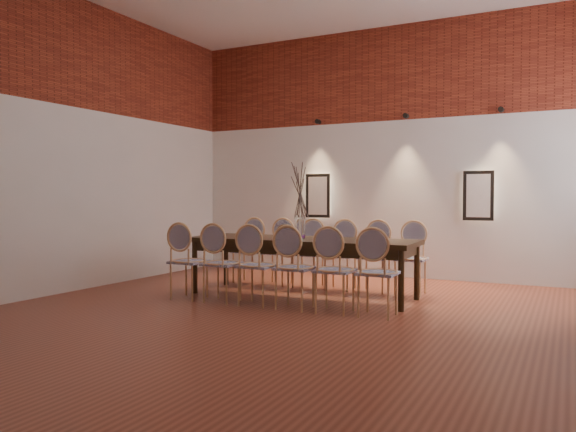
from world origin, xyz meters
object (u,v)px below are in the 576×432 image
at_px(chair_near_f, 378,273).
at_px(chair_far_a, 248,251).
at_px(vase, 300,227).
at_px(bowl, 285,231).
at_px(chair_near_a, 189,261).
at_px(chair_near_e, 335,270).
at_px(chair_far_b, 277,252).
at_px(chair_far_e, 374,257).
at_px(chair_near_b, 222,263).
at_px(dining_table, 302,267).
at_px(chair_far_c, 308,254).
at_px(book, 291,236).
at_px(chair_near_d, 295,268).
at_px(chair_far_f, 410,259).
at_px(chair_near_c, 257,266).

xyz_separation_m(chair_near_f, chair_far_a, (-2.48, 1.45, 0.00)).
xyz_separation_m(vase, bowl, (-0.18, -0.05, -0.06)).
distance_m(chair_near_a, chair_near_e, 1.96).
relative_size(chair_far_b, chair_far_e, 1.00).
height_order(chair_near_a, chair_near_b, same).
height_order(chair_far_a, bowl, chair_far_a).
relative_size(dining_table, chair_far_c, 3.12).
xyz_separation_m(chair_far_e, book, (-0.90, -0.71, 0.30)).
height_order(chair_near_d, chair_far_a, same).
height_order(chair_near_e, chair_far_f, same).
relative_size(chair_near_f, bowl, 3.92).
distance_m(chair_far_a, chair_far_f, 2.45).
distance_m(dining_table, book, 0.44).
distance_m(chair_far_c, book, 0.75).
xyz_separation_m(chair_near_b, chair_far_c, (0.45, 1.52, 0.00)).
bearing_deg(chair_near_f, chair_far_f, 90.00).
height_order(dining_table, chair_far_e, chair_far_e).
bearing_deg(vase, chair_near_b, -131.71).
bearing_deg(chair_near_a, chair_near_d, 0.00).
height_order(chair_near_d, chair_far_f, same).
distance_m(chair_near_e, chair_far_c, 1.79).
height_order(chair_near_b, chair_far_c, same).
bearing_deg(chair_near_e, chair_near_b, -180.00).
height_order(chair_far_c, book, chair_far_c).
relative_size(chair_near_c, chair_far_c, 1.00).
bearing_deg(chair_near_e, chair_far_e, 90.00).
bearing_deg(chair_far_c, chair_far_b, 0.00).
bearing_deg(chair_near_d, chair_near_a, -180.00).
relative_size(chair_near_d, chair_near_e, 1.00).
bearing_deg(chair_near_f, bowl, 154.00).
bearing_deg(vase, chair_near_c, -104.49).
height_order(chair_near_c, chair_near_f, same).
relative_size(chair_near_b, vase, 3.13).
relative_size(chair_near_d, bowl, 3.92).
bearing_deg(dining_table, bowl, -166.93).
xyz_separation_m(chair_near_b, chair_far_e, (1.43, 1.54, 0.00)).
distance_m(chair_far_b, chair_far_e, 1.47).
bearing_deg(chair_near_b, chair_near_e, 0.00).
distance_m(chair_far_c, chair_far_e, 0.98).
bearing_deg(book, chair_near_f, -28.75).
relative_size(chair_near_b, chair_far_e, 1.00).
height_order(chair_near_f, chair_far_a, same).
bearing_deg(chair_near_c, chair_far_a, 123.06).
xyz_separation_m(chair_far_f, book, (-1.39, -0.72, 0.30)).
distance_m(chair_far_a, book, 1.28).
distance_m(chair_near_a, bowl, 1.28).
distance_m(chair_near_f, chair_far_b, 2.47).
height_order(chair_far_a, chair_far_e, same).
bearing_deg(book, chair_far_f, 27.32).
height_order(chair_near_f, chair_far_e, same).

